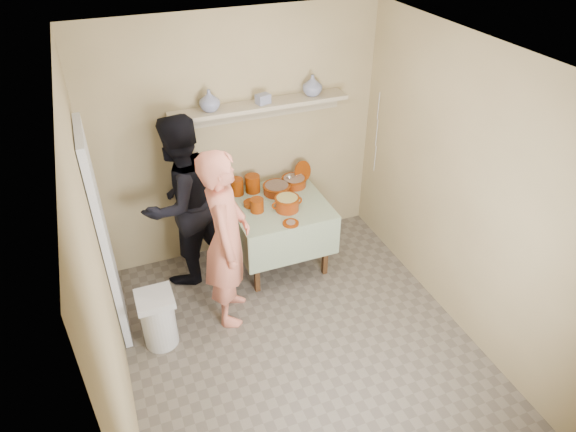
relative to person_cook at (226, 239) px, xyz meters
name	(u,v)px	position (x,y,z in m)	size (l,w,h in m)	color
ground	(303,349)	(0.46, -0.70, -0.88)	(3.50, 3.50, 0.00)	#675D51
tile_panel	(104,238)	(-1.00, 0.25, 0.12)	(0.06, 0.70, 2.00)	silver
plate_stack_a	(237,187)	(0.37, 0.90, -0.03)	(0.14, 0.14, 0.18)	#6D2404
plate_stack_b	(253,184)	(0.54, 0.89, -0.03)	(0.16, 0.16, 0.19)	#6D2404
bowl_stack	(257,205)	(0.46, 0.51, -0.05)	(0.14, 0.14, 0.14)	#6D2404
empty_bowl	(251,204)	(0.43, 0.63, -0.10)	(0.15, 0.15, 0.04)	#6D2404
propped_lid	(303,171)	(1.12, 0.90, 0.00)	(0.23, 0.23, 0.02)	#6D2404
vase_right	(312,85)	(1.22, 0.94, 0.94)	(0.20, 0.20, 0.21)	navy
vase_left	(209,100)	(0.16, 0.92, 0.94)	(0.20, 0.20, 0.20)	navy
ceramic_box	(263,99)	(0.68, 0.91, 0.89)	(0.13, 0.09, 0.09)	navy
person_cook	(226,239)	(0.00, 0.00, 0.00)	(0.64, 0.42, 1.76)	#DD785F
person_helper	(181,202)	(-0.25, 0.73, 0.02)	(0.87, 0.68, 1.80)	black
room_shell	(307,199)	(0.46, -0.70, 0.73)	(3.04, 3.54, 2.62)	tan
serving_table	(278,212)	(0.71, 0.58, -0.24)	(0.97, 0.97, 0.76)	#4C2D16
cazuela_meat_a	(277,188)	(0.76, 0.77, -0.06)	(0.30, 0.30, 0.10)	maroon
cazuela_meat_b	(294,181)	(0.99, 0.84, -0.06)	(0.28, 0.28, 0.10)	maroon
ladle	(290,177)	(0.94, 0.85, -0.01)	(0.08, 0.26, 0.19)	silver
cazuela_rice	(287,202)	(0.75, 0.43, -0.04)	(0.33, 0.25, 0.14)	maroon
front_plate	(291,223)	(0.69, 0.17, -0.11)	(0.16, 0.16, 0.03)	#6D2404
wall_shelf	(259,107)	(0.66, 0.95, 0.79)	(1.80, 0.25, 0.21)	tan
trash_bin	(158,319)	(-0.71, -0.14, -0.60)	(0.32, 0.32, 0.56)	silver
electrical_cord	(377,133)	(1.93, 0.78, 0.37)	(0.01, 0.05, 0.90)	silver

